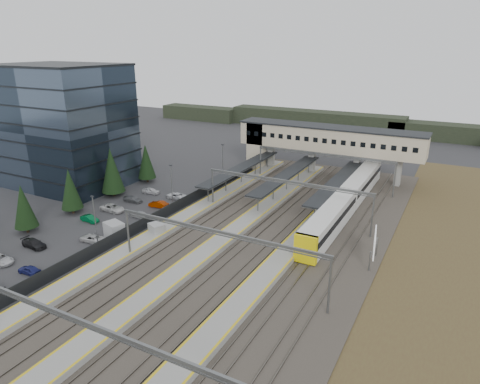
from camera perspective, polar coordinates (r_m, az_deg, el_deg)
The scene contains 15 objects.
ground at distance 66.02m, azimuth -8.47°, elevation -6.15°, with size 220.00×220.00×0.00m, color #2B2B2D.
office_building at distance 94.89m, azimuth -22.46°, elevation 8.17°, with size 24.30×18.30×24.30m.
conifer_row at distance 76.35m, azimuth -23.89°, elevation -0.18°, with size 4.42×49.82×9.50m.
car_park at distance 69.55m, azimuth -21.16°, elevation -5.41°, with size 10.59×44.62×1.29m.
lampposts at distance 69.97m, azimuth -13.35°, elevation -1.13°, with size 0.50×53.25×8.07m.
fence at distance 72.91m, azimuth -10.35°, elevation -2.88°, with size 0.08×90.00×2.00m.
relay_cabin_near at distance 67.84m, azimuth -16.41°, elevation -4.91°, with size 3.45×2.93×2.45m.
relay_cabin_far at distance 66.80m, azimuth -11.03°, elevation -5.01°, with size 2.85×2.66×2.09m.
rail_corridor at distance 65.24m, azimuth 0.81°, elevation -5.97°, with size 34.00×90.00×0.92m.
canopies at distance 83.65m, azimuth 6.28°, elevation 2.34°, with size 23.10×30.00×3.28m.
footbridge at distance 96.13m, azimuth 10.12°, elevation 6.85°, with size 40.40×6.40×11.20m.
gantries at distance 60.25m, azimuth 2.23°, elevation -2.27°, with size 28.40×62.28×7.17m.
train at distance 76.65m, azimuth 14.08°, elevation -1.05°, with size 3.14×43.73×3.96m.
billboard at distance 59.48m, azimuth 17.50°, elevation -6.56°, with size 1.08×5.50×4.64m.
treeline_far at distance 142.65m, azimuth 22.68°, elevation 7.63°, with size 170.00×19.00×7.00m.
Camera 1 is at (36.11, -47.61, 28.08)m, focal length 32.00 mm.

